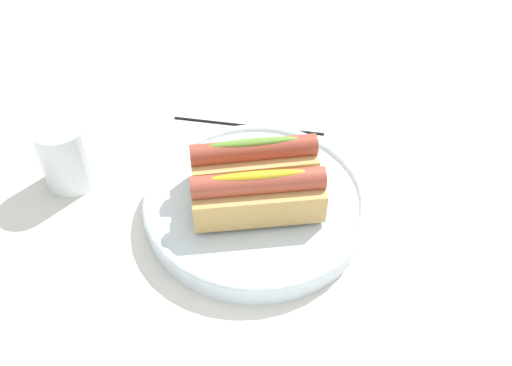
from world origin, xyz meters
The scene contains 6 objects.
ground_plane centered at (0.00, 0.00, 0.00)m, with size 2.40×2.40×0.00m, color silver.
serving_bowl centered at (0.01, 0.01, 0.02)m, with size 0.27×0.27×0.03m.
hotdog_front centered at (0.02, -0.01, 0.06)m, with size 0.16×0.08×0.06m.
hotdog_back centered at (0.01, 0.04, 0.06)m, with size 0.16×0.07×0.06m.
water_glass centered at (0.26, -0.03, 0.04)m, with size 0.07×0.07×0.09m.
chopstick_near centered at (0.03, -0.15, 0.00)m, with size 0.01×0.01×0.22m, color black.
Camera 1 is at (-0.01, 0.49, 0.53)m, focal length 39.91 mm.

